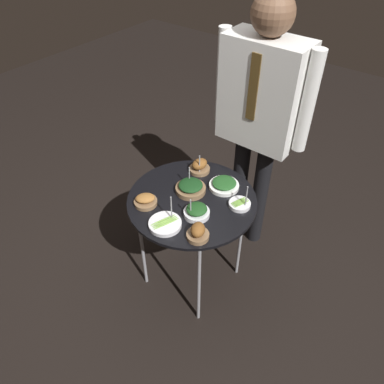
% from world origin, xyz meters
% --- Properties ---
extents(ground_plane, '(8.00, 8.00, 0.00)m').
position_xyz_m(ground_plane, '(0.00, 0.00, 0.00)').
color(ground_plane, black).
extents(serving_cart, '(0.71, 0.71, 0.70)m').
position_xyz_m(serving_cart, '(0.00, 0.00, 0.65)').
color(serving_cart, black).
rests_on(serving_cart, ground_plane).
extents(bowl_asparagus_far_rim, '(0.12, 0.12, 0.15)m').
position_xyz_m(bowl_asparagus_far_rim, '(0.24, 0.11, 0.71)').
color(bowl_asparagus_far_rim, silver).
rests_on(bowl_asparagus_far_rim, serving_cart).
extents(bowl_spinach_front_right, '(0.17, 0.17, 0.13)m').
position_xyz_m(bowl_spinach_front_right, '(-0.05, 0.05, 0.73)').
color(bowl_spinach_front_right, brown).
rests_on(bowl_spinach_front_right, serving_cart).
extents(bowl_asparagus_mid_right, '(0.17, 0.17, 0.17)m').
position_xyz_m(bowl_asparagus_mid_right, '(0.02, -0.24, 0.71)').
color(bowl_asparagus_mid_right, silver).
rests_on(bowl_asparagus_mid_right, serving_cart).
extents(bowl_spinach_front_center, '(0.17, 0.17, 0.05)m').
position_xyz_m(bowl_spinach_front_center, '(0.08, 0.19, 0.72)').
color(bowl_spinach_front_center, white).
rests_on(bowl_spinach_front_center, serving_cart).
extents(bowl_roast_near_rim, '(0.13, 0.13, 0.06)m').
position_xyz_m(bowl_roast_near_rim, '(-0.17, -0.18, 0.73)').
color(bowl_roast_near_rim, brown).
rests_on(bowl_roast_near_rim, serving_cart).
extents(bowl_roast_front_left, '(0.12, 0.12, 0.13)m').
position_xyz_m(bowl_roast_front_left, '(-0.12, 0.22, 0.74)').
color(bowl_roast_front_left, brown).
rests_on(bowl_roast_front_left, serving_cart).
extents(bowl_roast_center, '(0.11, 0.11, 0.08)m').
position_xyz_m(bowl_roast_center, '(0.19, -0.20, 0.74)').
color(bowl_roast_center, brown).
rests_on(bowl_roast_center, serving_cart).
extents(bowl_spinach_back_left, '(0.14, 0.14, 0.13)m').
position_xyz_m(bowl_spinach_back_left, '(0.10, -0.09, 0.73)').
color(bowl_spinach_back_left, silver).
rests_on(bowl_spinach_back_left, serving_cart).
extents(waiter_figure, '(0.61, 0.23, 1.65)m').
position_xyz_m(waiter_figure, '(0.06, 0.56, 1.05)').
color(waiter_figure, black).
rests_on(waiter_figure, ground_plane).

